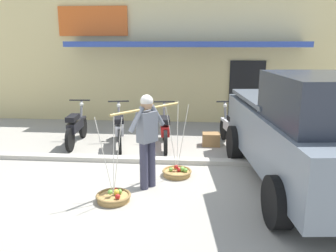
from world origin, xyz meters
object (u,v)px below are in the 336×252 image
at_px(fruit_vendor, 147,135).
at_px(fruit_basket_left_side, 114,196).
at_px(motorcycle_end_of_row, 231,129).
at_px(fruit_basket_right_side, 177,172).
at_px(parked_truck, 310,133).
at_px(motorcycle_nearest_shop, 76,127).
at_px(motorcycle_third_in_row, 165,129).
at_px(wooden_crate, 211,139).
at_px(motorcycle_second_in_row, 119,129).

height_order(fruit_vendor, fruit_basket_left_side, fruit_vendor).
bearing_deg(motorcycle_end_of_row, fruit_basket_left_side, -124.15).
distance_m(fruit_basket_right_side, parked_truck, 2.55).
relative_size(fruit_basket_right_side, motorcycle_nearest_shop, 0.80).
distance_m(motorcycle_nearest_shop, parked_truck, 5.56).
height_order(motorcycle_third_in_row, wooden_crate, motorcycle_third_in_row).
bearing_deg(wooden_crate, fruit_basket_left_side, -117.53).
bearing_deg(wooden_crate, motorcycle_third_in_row, -168.42).
xyz_separation_m(fruit_vendor, wooden_crate, (1.23, 2.71, -0.82)).
height_order(fruit_basket_right_side, motorcycle_third_in_row, fruit_basket_right_side).
height_order(motorcycle_third_in_row, motorcycle_end_of_row, same).
height_order(motorcycle_nearest_shop, motorcycle_third_in_row, same).
xyz_separation_m(motorcycle_nearest_shop, motorcycle_end_of_row, (3.91, 0.14, 0.00)).
height_order(motorcycle_nearest_shop, motorcycle_second_in_row, same).
relative_size(fruit_basket_left_side, motorcycle_end_of_row, 0.80).
height_order(motorcycle_third_in_row, parked_truck, parked_truck).
bearing_deg(fruit_vendor, fruit_basket_right_side, 50.42).
xyz_separation_m(fruit_vendor, motorcycle_nearest_shop, (-2.20, 2.51, -0.52)).
relative_size(fruit_basket_right_side, wooden_crate, 3.30).
distance_m(motorcycle_third_in_row, motorcycle_end_of_row, 1.65).
bearing_deg(wooden_crate, parked_truck, -57.51).
relative_size(fruit_vendor, motorcycle_third_in_row, 0.93).
distance_m(fruit_basket_left_side, fruit_basket_right_side, 1.55).
bearing_deg(motorcycle_nearest_shop, wooden_crate, 3.24).
bearing_deg(fruit_vendor, motorcycle_third_in_row, 88.28).
height_order(fruit_basket_left_side, fruit_basket_right_side, same).
bearing_deg(motorcycle_nearest_shop, motorcycle_second_in_row, -3.65).
relative_size(fruit_basket_left_side, fruit_basket_right_side, 1.00).
relative_size(motorcycle_second_in_row, motorcycle_end_of_row, 0.99).
bearing_deg(fruit_vendor, fruit_basket_left_side, -129.33).
bearing_deg(motorcycle_third_in_row, fruit_basket_left_side, -100.40).
bearing_deg(fruit_basket_right_side, motorcycle_nearest_shop, 144.61).
distance_m(motorcycle_end_of_row, wooden_crate, 0.56).
xyz_separation_m(fruit_basket_right_side, parked_truck, (2.33, -0.39, 0.95)).
height_order(motorcycle_end_of_row, wooden_crate, motorcycle_end_of_row).
bearing_deg(motorcycle_second_in_row, wooden_crate, 6.61).
bearing_deg(parked_truck, motorcycle_third_in_row, 140.56).
bearing_deg(motorcycle_end_of_row, parked_truck, -65.46).
bearing_deg(parked_truck, motorcycle_second_in_row, 150.14).
relative_size(motorcycle_end_of_row, parked_truck, 0.37).
xyz_separation_m(motorcycle_nearest_shop, motorcycle_third_in_row, (2.28, -0.04, 0.00)).
height_order(fruit_basket_left_side, motorcycle_nearest_shop, fruit_basket_left_side).
distance_m(motorcycle_nearest_shop, motorcycle_end_of_row, 3.92).
distance_m(fruit_basket_left_side, wooden_crate, 3.73).
bearing_deg(motorcycle_third_in_row, wooden_crate, 11.58).
bearing_deg(motorcycle_end_of_row, fruit_vendor, -122.88).
height_order(fruit_basket_left_side, parked_truck, parked_truck).
xyz_separation_m(fruit_basket_right_side, motorcycle_nearest_shop, (-2.70, 1.92, 0.37)).
height_order(fruit_basket_right_side, motorcycle_second_in_row, fruit_basket_right_side).
height_order(fruit_vendor, fruit_basket_right_side, fruit_vendor).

